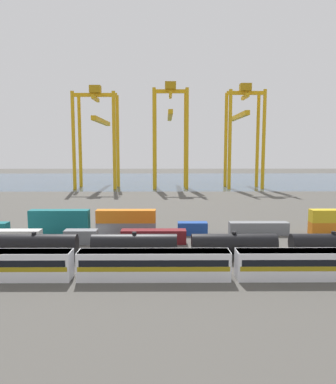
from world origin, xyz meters
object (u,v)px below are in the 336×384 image
at_px(gantry_crane_west, 98,127).
at_px(passenger_train, 154,264).
at_px(freight_tank_row, 184,246).
at_px(gantry_crane_east, 243,126).
at_px(gantry_crane_central, 170,125).

bearing_deg(gantry_crane_west, passenger_train, -76.36).
bearing_deg(freight_tank_row, passenger_train, -117.50).
distance_m(passenger_train, gantry_crane_west, 125.59).
height_order(passenger_train, gantry_crane_west, gantry_crane_west).
height_order(gantry_crane_west, gantry_crane_east, gantry_crane_east).
relative_size(gantry_crane_west, gantry_crane_east, 0.98).
bearing_deg(gantry_crane_east, gantry_crane_central, 179.26).
xyz_separation_m(passenger_train, gantry_crane_west, (-29.02, 119.59, 25.07)).
height_order(freight_tank_row, gantry_crane_central, gantry_crane_central).
bearing_deg(gantry_crane_west, gantry_crane_east, -0.51).
relative_size(passenger_train, gantry_crane_west, 1.41).
bearing_deg(gantry_crane_central, freight_tank_row, -89.66).
xyz_separation_m(passenger_train, gantry_crane_central, (3.88, 119.43, 26.12)).
bearing_deg(gantry_crane_central, gantry_crane_east, -0.74).
height_order(freight_tank_row, gantry_crane_west, gantry_crane_west).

